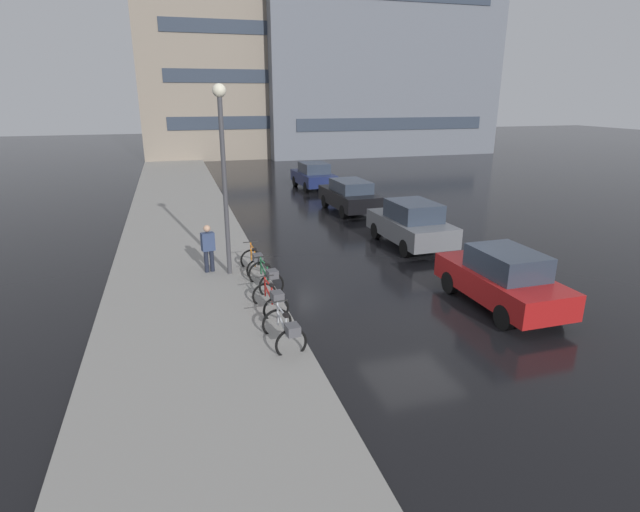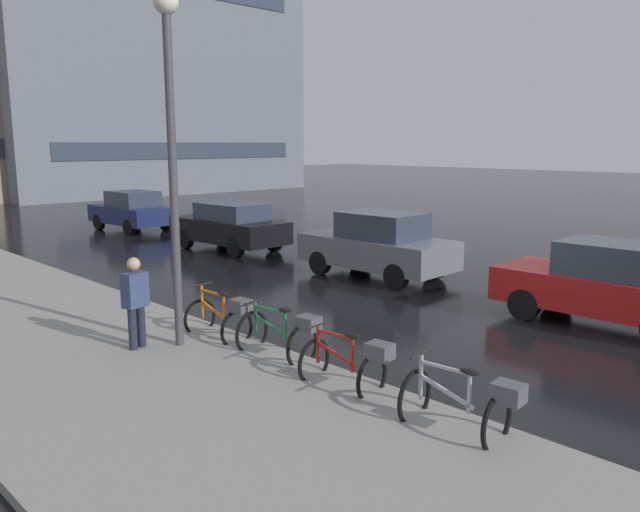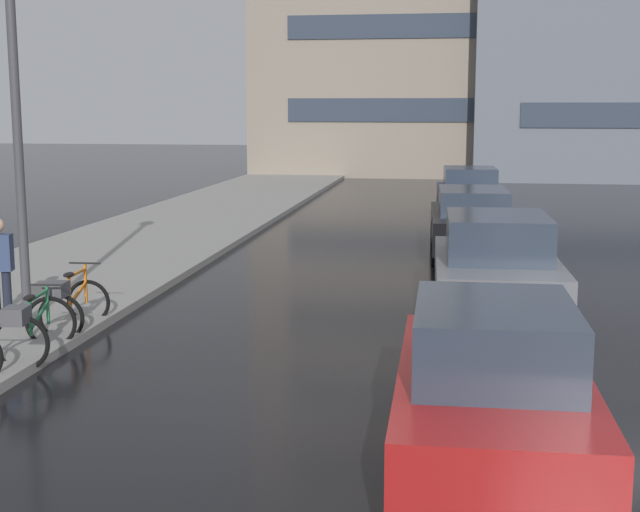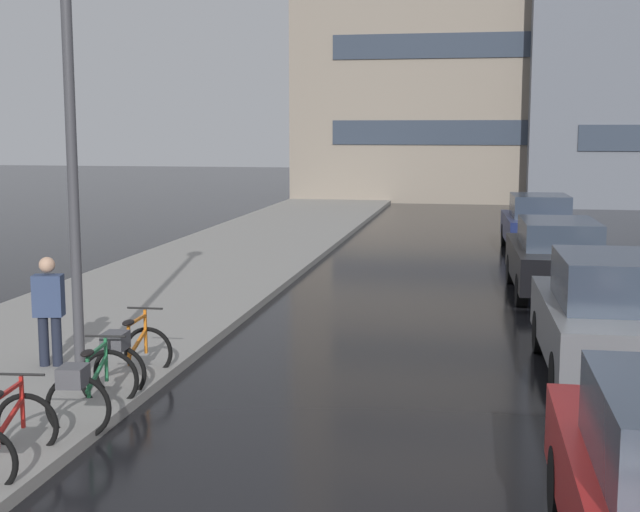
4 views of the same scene
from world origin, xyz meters
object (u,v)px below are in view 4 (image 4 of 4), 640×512
car_grey (614,317)px  car_navy (539,223)px  bicycle_farthest (130,354)px  bicycle_third (90,387)px  streetlamp (70,99)px  pedestrian (49,309)px  car_black (557,257)px

car_grey → car_navy: (-0.25, 12.86, -0.05)m
car_grey → car_navy: bearing=91.1°
bicycle_farthest → car_navy: (6.05, 14.64, 0.32)m
bicycle_third → bicycle_farthest: 1.48m
car_navy → streetlamp: streetlamp is taller
streetlamp → pedestrian: bearing=150.2°
bicycle_farthest → car_black: (6.03, 7.98, 0.32)m
car_grey → car_navy: car_grey is taller
bicycle_third → car_navy: 17.17m
pedestrian → streetlamp: 2.94m
car_grey → bicycle_farthest: bearing=-164.2°
car_grey → pedestrian: bearing=-170.6°
car_grey → streetlamp: bearing=-167.1°
bicycle_third → car_black: (5.91, 9.45, 0.32)m
bicycle_third → streetlamp: 3.80m
bicycle_third → pedestrian: 2.52m
bicycle_farthest → streetlamp: bearing=168.4°
bicycle_farthest → car_grey: size_ratio=0.34×
pedestrian → bicycle_farthest: bearing=-20.0°
car_grey → car_black: (-0.27, 6.20, -0.05)m
bicycle_farthest → car_grey: (6.30, 1.78, 0.36)m
bicycle_farthest → pedestrian: size_ratio=0.84×
streetlamp → bicycle_third: bearing=-61.1°
car_grey → car_black: car_grey is taller
car_black → streetlamp: streetlamp is taller
car_black → car_navy: (0.02, 6.66, -0.00)m
bicycle_third → pedestrian: pedestrian is taller
car_navy → car_black: bearing=-90.2°
bicycle_farthest → car_navy: car_navy is taller
car_navy → pedestrian: (-7.43, -14.13, 0.14)m
car_grey → streetlamp: streetlamp is taller
car_grey → streetlamp: (-7.08, -1.62, 2.94)m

